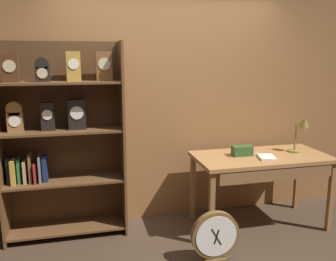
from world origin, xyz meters
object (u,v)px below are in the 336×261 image
object	(u,v)px
toolbox_small	(242,151)
open_repair_manual	(267,157)
bookshelf	(60,137)
desk_lamp	(301,129)
workbench	(262,164)
round_clock_large	(215,236)

from	to	relation	value
toolbox_small	open_repair_manual	world-z (taller)	toolbox_small
bookshelf	desk_lamp	bearing A→B (deg)	-6.75
bookshelf	open_repair_manual	size ratio (longest dim) A/B	9.10
workbench	round_clock_large	distance (m)	1.03
bookshelf	open_repair_manual	xyz separation A→B (m)	(2.08, -0.44, -0.23)
toolbox_small	round_clock_large	distance (m)	1.02
workbench	round_clock_large	xyz separation A→B (m)	(-0.74, -0.55, -0.47)
workbench	bookshelf	bearing A→B (deg)	170.72
workbench	toolbox_small	xyz separation A→B (m)	(-0.21, 0.07, 0.14)
desk_lamp	round_clock_large	bearing A→B (deg)	-154.05
workbench	desk_lamp	distance (m)	0.59
bookshelf	desk_lamp	distance (m)	2.58
bookshelf	open_repair_manual	world-z (taller)	bookshelf
desk_lamp	toolbox_small	world-z (taller)	desk_lamp
workbench	round_clock_large	world-z (taller)	workbench
workbench	desk_lamp	world-z (taller)	desk_lamp
open_repair_manual	round_clock_large	xyz separation A→B (m)	(-0.73, -0.45, -0.57)
toolbox_small	open_repair_manual	bearing A→B (deg)	-40.26
bookshelf	toolbox_small	xyz separation A→B (m)	(1.88, -0.27, -0.19)
bookshelf	toolbox_small	distance (m)	1.91
workbench	open_repair_manual	world-z (taller)	open_repair_manual
workbench	open_repair_manual	distance (m)	0.14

